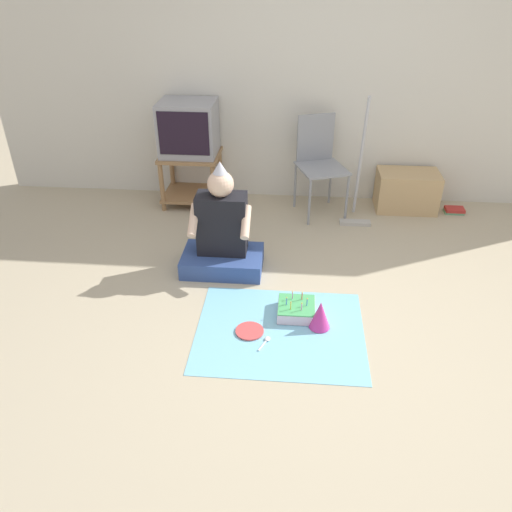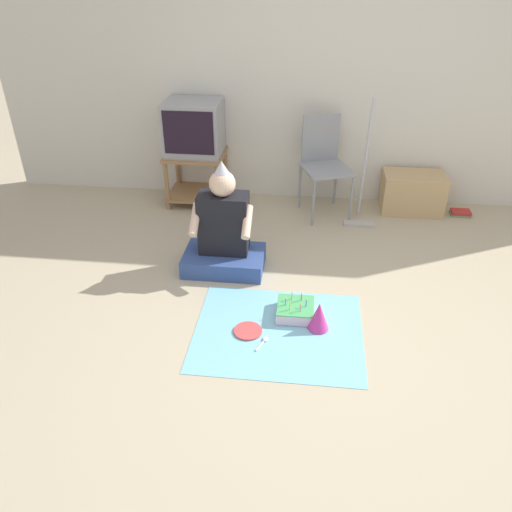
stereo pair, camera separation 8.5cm
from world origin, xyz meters
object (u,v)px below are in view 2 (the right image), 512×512
at_px(book_pile, 460,213).
at_px(party_hat_blue, 319,316).
at_px(tv, 194,128).
at_px(dust_mop, 362,190).
at_px(birthday_cake, 296,310).
at_px(cardboard_box_stack, 412,193).
at_px(folding_chair, 324,159).
at_px(paper_plate, 248,331).
at_px(person_seated, 224,235).

relative_size(book_pile, party_hat_blue, 0.91).
bearing_deg(tv, party_hat_blue, -57.07).
height_order(dust_mop, birthday_cake, dust_mop).
xyz_separation_m(tv, dust_mop, (1.57, -0.30, -0.42)).
bearing_deg(tv, cardboard_box_stack, 0.69).
relative_size(folding_chair, paper_plate, 4.79).
bearing_deg(book_pile, folding_chair, -178.62).
distance_m(folding_chair, person_seated, 1.36).
relative_size(person_seated, party_hat_blue, 4.37).
distance_m(tv, dust_mop, 1.65).
bearing_deg(book_pile, cardboard_box_stack, 172.48).
distance_m(person_seated, party_hat_blue, 1.02).
height_order(tv, cardboard_box_stack, tv).
distance_m(tv, birthday_cake, 2.15).
distance_m(dust_mop, birthday_cake, 1.56).
height_order(cardboard_box_stack, birthday_cake, cardboard_box_stack).
bearing_deg(folding_chair, book_pile, 1.38).
bearing_deg(birthday_cake, party_hat_blue, -38.68).
relative_size(person_seated, paper_plate, 4.69).
xyz_separation_m(birthday_cake, paper_plate, (-0.30, -0.21, -0.04)).
bearing_deg(folding_chair, birthday_cake, -95.51).
distance_m(dust_mop, party_hat_blue, 1.62).
distance_m(folding_chair, party_hat_blue, 1.84).
relative_size(folding_chair, cardboard_box_stack, 1.58).
bearing_deg(folding_chair, dust_mop, -32.83).
height_order(person_seated, paper_plate, person_seated).
bearing_deg(cardboard_box_stack, paper_plate, -123.73).
bearing_deg(party_hat_blue, book_pile, 54.06).
bearing_deg(party_hat_blue, folding_chair, 89.80).
distance_m(tv, paper_plate, 2.22).
xyz_separation_m(dust_mop, book_pile, (0.96, 0.26, -0.30)).
distance_m(book_pile, birthday_cake, 2.26).
bearing_deg(book_pile, person_seated, -151.01).
distance_m(tv, book_pile, 2.63).
distance_m(tv, folding_chair, 1.24).
distance_m(folding_chair, book_pile, 1.41).
relative_size(tv, dust_mop, 0.45).
bearing_deg(paper_plate, folding_chair, 76.21).
height_order(cardboard_box_stack, book_pile, cardboard_box_stack).
xyz_separation_m(dust_mop, paper_plate, (-0.82, -1.66, -0.32)).
relative_size(cardboard_box_stack, paper_plate, 3.04).
bearing_deg(dust_mop, book_pile, 15.13).
xyz_separation_m(party_hat_blue, paper_plate, (-0.46, -0.09, -0.09)).
height_order(tv, birthday_cake, tv).
bearing_deg(birthday_cake, cardboard_box_stack, 59.98).
bearing_deg(paper_plate, person_seated, 110.15).
bearing_deg(folding_chair, cardboard_box_stack, 6.16).
bearing_deg(paper_plate, party_hat_blue, 11.08).
bearing_deg(person_seated, party_hat_blue, -42.74).
bearing_deg(dust_mop, party_hat_blue, -102.97).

